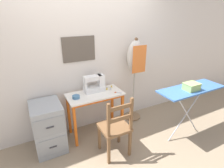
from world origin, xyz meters
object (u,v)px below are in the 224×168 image
storage_box (191,87)px  sewing_machine (95,84)px  thread_spool_far_edge (111,87)px  scissors (117,93)px  ironing_board (191,91)px  thread_spool_mid_table (111,89)px  filing_cabinet (48,127)px  thread_spool_near_machine (107,89)px  fabric_bowl (76,97)px  dress_form (135,61)px  wooden_chair (115,128)px

storage_box → sewing_machine: bearing=142.2°
thread_spool_far_edge → storage_box: (0.88, -0.90, 0.17)m
scissors → thread_spool_far_edge: size_ratio=2.54×
ironing_board → thread_spool_far_edge: bearing=137.5°
thread_spool_mid_table → storage_box: storage_box is taller
thread_spool_mid_table → filing_cabinet: size_ratio=0.06×
thread_spool_near_machine → thread_spool_far_edge: (0.11, 0.04, 0.00)m
scissors → storage_box: 1.14m
fabric_bowl → thread_spool_far_edge: size_ratio=2.73×
fabric_bowl → scissors: bearing=-9.7°
fabric_bowl → dress_form: (1.15, 0.12, 0.38)m
thread_spool_far_edge → dress_form: size_ratio=0.03×
filing_cabinet → storage_box: bearing=-21.6°
thread_spool_mid_table → thread_spool_far_edge: bearing=53.6°
scissors → storage_box: storage_box is taller
thread_spool_mid_table → dress_form: 0.67m
thread_spool_near_machine → thread_spool_far_edge: bearing=20.7°
ironing_board → storage_box: storage_box is taller
dress_form → filing_cabinet: bearing=-175.7°
thread_spool_far_edge → ironing_board: bearing=-42.5°
thread_spool_mid_table → wooden_chair: size_ratio=0.05×
storage_box → scissors: bearing=142.5°
wooden_chair → thread_spool_far_edge: bearing=67.0°
filing_cabinet → storage_box: 2.22m
scissors → thread_spool_mid_table: size_ratio=2.43×
wooden_chair → filing_cabinet: size_ratio=1.26×
thread_spool_mid_table → dress_form: (0.53, 0.08, 0.39)m
sewing_machine → wooden_chair: 0.82m
fabric_bowl → storage_box: (1.54, -0.80, 0.17)m
thread_spool_mid_table → ironing_board: (0.99, -0.79, 0.07)m
thread_spool_near_machine → thread_spool_mid_table: bearing=-29.0°
fabric_bowl → thread_spool_mid_table: (0.61, 0.04, -0.00)m
thread_spool_near_machine → dress_form: size_ratio=0.03×
sewing_machine → thread_spool_near_machine: size_ratio=8.69×
wooden_chair → storage_box: 1.29m
dress_form → wooden_chair: bearing=-137.9°
thread_spool_near_machine → thread_spool_mid_table: size_ratio=0.94×
filing_cabinet → wooden_chair: bearing=-35.0°
filing_cabinet → sewing_machine: bearing=8.3°
sewing_machine → thread_spool_near_machine: 0.23m
scissors → ironing_board: 1.15m
scissors → thread_spool_far_edge: thread_spool_far_edge is taller
thread_spool_far_edge → dress_form: (0.48, 0.01, 0.39)m
thread_spool_near_machine → ironing_board: 1.33m
storage_box → filing_cabinet: bearing=158.4°
fabric_bowl → scissors: size_ratio=1.08×
thread_spool_near_machine → thread_spool_far_edge: size_ratio=0.98×
fabric_bowl → dress_form: 1.22m
dress_form → scissors: bearing=-155.1°
thread_spool_mid_table → filing_cabinet: 1.14m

